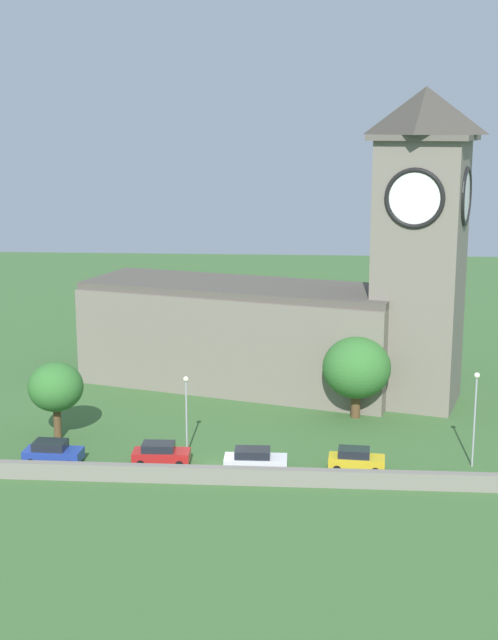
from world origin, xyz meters
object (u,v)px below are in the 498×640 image
Objects in this scene: church at (296,308)px; car_yellow at (356,459)px; car_red at (161,453)px; car_white at (255,460)px; tree_by_tower at (357,368)px; streetlamp_west_mid at (186,401)px; tree_riverside_east at (56,387)px; car_blue at (53,452)px; streetlamp_central at (475,405)px.

church is 22.70m from car_yellow.
car_white is (7.29, -0.85, 0.02)m from car_red.
tree_by_tower is (15.41, 12.36, 3.70)m from car_red.
car_white is 7.60m from car_yellow.
streetlamp_west_mid reaches higher than car_white.
tree_by_tower is at bearing 16.60° from tree_riverside_east.
car_blue is 0.71× the size of streetlamp_west_mid.
car_red is 0.59× the size of streetlamp_central.
tree_by_tower is (23.71, 12.79, 3.65)m from car_blue.
car_blue is at bearing -179.59° from car_yellow.
streetlamp_west_mid is 11.42m from tree_riverside_east.
tree_riverside_east is at bearing 160.85° from car_white.
tree_riverside_east is (-33.18, 3.74, -0.46)m from streetlamp_central.
church is 5.20× the size of streetlamp_central.
car_yellow is at bearing 0.41° from car_blue.
streetlamp_central reaches higher than car_blue.
car_yellow is (14.86, -0.26, 0.02)m from car_red.
streetlamp_west_mid is at bearing 168.59° from car_yellow.
car_blue is 8.31m from car_red.
car_red is 24.12m from streetlamp_central.
car_blue is at bearing -164.22° from streetlamp_west_mid.
streetlamp_west_mid is (9.99, 2.82, 3.39)m from car_blue.
car_red is 7.34m from car_white.
tree_by_tower is (5.53, -8.28, -3.66)m from church.
car_red is 14.86m from car_yellow.
tree_riverside_east reaches higher than car_red.
church is at bearing 64.43° from car_red.
streetlamp_central is (16.46, 2.06, 4.03)m from car_white.
streetlamp_west_mid is at bearing -114.16° from church.
church is 8.11× the size of car_white.
streetlamp_central is at bearing -6.44° from tree_riverside_east.
car_white is 0.73× the size of tree_riverside_east.
tree_riverside_east is at bearing -140.91° from church.
tree_by_tower reaches higher than car_blue.
car_red is 0.68× the size of tree_riverside_east.
car_blue is 27.18m from tree_by_tower.
streetlamp_central is (22.05, -1.19, 0.62)m from streetlamp_west_mid.
church reaches higher than car_yellow.
tree_riverside_east is at bearing 167.89° from car_yellow.
tree_riverside_east is (-9.44, 4.95, 3.59)m from car_red.
car_red is at bearing -125.20° from streetlamp_west_mid.
car_white is at bearing -6.66° from car_red.
car_blue is at bearing -78.08° from tree_riverside_east.
streetlamp_central is at bearing 9.40° from car_yellow.
tree_by_tower reaches higher than car_red.
car_blue is 32.34m from streetlamp_central.
tree_riverside_east reaches higher than car_yellow.
tree_by_tower is at bearing 36.00° from streetlamp_west_mid.
car_yellow is at bearing -11.41° from streetlamp_west_mid.
streetlamp_central is (23.75, 1.21, 4.05)m from car_red.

